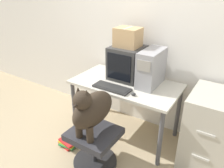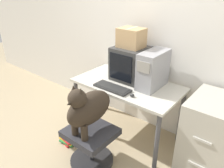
{
  "view_description": "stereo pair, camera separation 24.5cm",
  "coord_description": "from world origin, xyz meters",
  "views": [
    {
      "loc": [
        1.16,
        -1.76,
        1.88
      ],
      "look_at": [
        -0.04,
        0.1,
        0.82
      ],
      "focal_mm": 35.0,
      "sensor_mm": 36.0,
      "label": 1
    },
    {
      "loc": [
        1.36,
        -1.62,
        1.88
      ],
      "look_at": [
        -0.04,
        0.1,
        0.82
      ],
      "focal_mm": 35.0,
      "sensor_mm": 36.0,
      "label": 2
    }
  ],
  "objects": [
    {
      "name": "ground_plane",
      "position": [
        0.0,
        0.0,
        0.0
      ],
      "size": [
        12.0,
        12.0,
        0.0
      ],
      "primitive_type": "plane",
      "color": "tan"
    },
    {
      "name": "wall_back",
      "position": [
        0.0,
        0.77,
        1.3
      ],
      "size": [
        8.0,
        0.05,
        2.6
      ],
      "color": "white",
      "rests_on": "ground_plane"
    },
    {
      "name": "desk",
      "position": [
        0.0,
        0.35,
        0.65
      ],
      "size": [
        1.3,
        0.71,
        0.74
      ],
      "color": "beige",
      "rests_on": "ground_plane"
    },
    {
      "name": "crt_monitor",
      "position": [
        -0.07,
        0.49,
        0.95
      ],
      "size": [
        0.38,
        0.41,
        0.41
      ],
      "color": "#383838",
      "rests_on": "desk"
    },
    {
      "name": "pc_tower",
      "position": [
        0.27,
        0.46,
        0.96
      ],
      "size": [
        0.2,
        0.44,
        0.43
      ],
      "color": "#99999E",
      "rests_on": "desk"
    },
    {
      "name": "keyboard",
      "position": [
        -0.06,
        0.13,
        0.76
      ],
      "size": [
        0.45,
        0.17,
        0.03
      ],
      "color": "#2D2D2D",
      "rests_on": "desk"
    },
    {
      "name": "computer_mouse",
      "position": [
        0.23,
        0.11,
        0.76
      ],
      "size": [
        0.06,
        0.04,
        0.04
      ],
      "color": "#333333",
      "rests_on": "desk"
    },
    {
      "name": "office_chair",
      "position": [
        -0.0,
        -0.31,
        0.26
      ],
      "size": [
        0.5,
        0.49,
        0.44
      ],
      "color": "#262628",
      "rests_on": "ground_plane"
    },
    {
      "name": "dog",
      "position": [
        -0.0,
        -0.33,
        0.73
      ],
      "size": [
        0.25,
        0.56,
        0.56
      ],
      "color": "#33281E",
      "rests_on": "office_chair"
    },
    {
      "name": "filing_cabinet",
      "position": [
        1.01,
        0.4,
        0.42
      ],
      "size": [
        0.48,
        0.62,
        0.85
      ],
      "color": "#B7B2A3",
      "rests_on": "ground_plane"
    },
    {
      "name": "cardboard_box",
      "position": [
        -0.07,
        0.5,
        1.26
      ],
      "size": [
        0.29,
        0.24,
        0.23
      ],
      "color": "tan",
      "rests_on": "crt_monitor"
    },
    {
      "name": "book_stack_floor",
      "position": [
        -0.45,
        -0.24,
        0.04
      ],
      "size": [
        0.27,
        0.24,
        0.08
      ],
      "color": "red",
      "rests_on": "ground_plane"
    }
  ]
}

